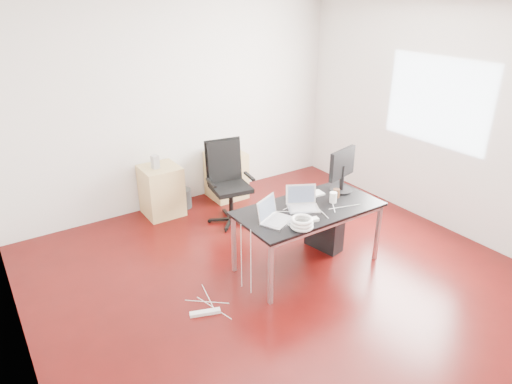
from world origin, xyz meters
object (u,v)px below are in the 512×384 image
office_chair (228,178)px  filing_cabinet_left (161,191)px  desk (309,212)px  pc_tower (324,231)px  filing_cabinet_right (226,175)px

office_chair → filing_cabinet_left: 0.98m
desk → filing_cabinet_left: (-0.85, 2.12, -0.33)m
pc_tower → office_chair: bearing=103.6°
desk → filing_cabinet_left: desk is taller
office_chair → pc_tower: size_ratio=2.40×
filing_cabinet_right → pc_tower: filing_cabinet_right is taller
office_chair → filing_cabinet_right: bearing=71.1°
filing_cabinet_left → pc_tower: (1.27, -1.94, -0.13)m
desk → filing_cabinet_right: size_ratio=2.29×
office_chair → filing_cabinet_right: size_ratio=1.54×
desk → filing_cabinet_right: (0.18, 2.12, -0.33)m
desk → office_chair: bearing=96.4°
desk → pc_tower: desk is taller
desk → pc_tower: (0.42, 0.18, -0.46)m
office_chair → pc_tower: 1.46m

